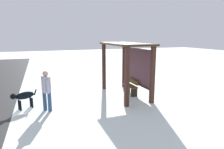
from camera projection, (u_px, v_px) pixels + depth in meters
name	position (u px, v px, depth m)	size (l,w,h in m)	color
ground_plane	(125.00, 95.00, 9.37)	(60.00, 60.00, 0.00)	silver
bus_shelter	(129.00, 58.00, 9.09)	(3.19, 1.51, 2.50)	#3A1F18
bench_left_inside	(131.00, 88.00, 9.42)	(0.97, 0.34, 0.72)	brown
person_walking	(46.00, 88.00, 7.24)	(0.63, 0.33, 1.55)	#AFACC0
dog	(23.00, 96.00, 7.48)	(0.54, 0.95, 0.71)	black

